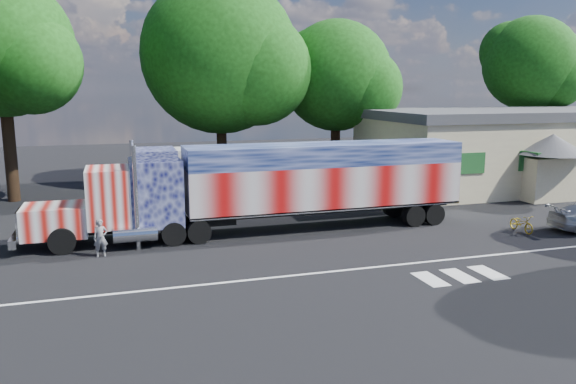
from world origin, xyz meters
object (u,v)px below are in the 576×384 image
object	(u,v)px
bicycle	(522,223)
tree_n_mid	(223,56)
tree_far_ne	(532,64)
woman	(100,238)
tree_nw_a	(3,47)
semi_truck	(274,184)
coach_bus	(233,174)
tree_ne_a	(338,76)

from	to	relation	value
bicycle	tree_n_mid	world-z (taller)	tree_n_mid
bicycle	tree_far_ne	bearing A→B (deg)	50.43
woman	tree_nw_a	bearing A→B (deg)	104.53
semi_truck	tree_far_ne	xyz separation A→B (m)	(26.48, 14.76, 6.36)
woman	tree_n_mid	size ratio (longest dim) A/B	0.11
woman	bicycle	size ratio (longest dim) A/B	0.97
coach_bus	tree_n_mid	distance (m)	10.25
tree_nw_a	tree_ne_a	bearing A→B (deg)	6.25
semi_truck	woman	xyz separation A→B (m)	(-7.71, -1.88, -1.47)
bicycle	tree_n_mid	bearing A→B (deg)	120.97
coach_bus	tree_far_ne	distance (m)	28.88
semi_truck	tree_far_ne	distance (m)	30.97
tree_far_ne	tree_ne_a	size ratio (longest dim) A/B	1.09
coach_bus	bicycle	xyz separation A→B (m)	(11.47, -10.63, -1.29)
coach_bus	woman	bearing A→B (deg)	-128.98
bicycle	tree_n_mid	size ratio (longest dim) A/B	0.11
bicycle	tree_n_mid	xyz separation A→B (m)	(-10.52, 17.96, 8.39)
semi_truck	tree_nw_a	xyz separation A→B (m)	(-12.70, 11.48, 6.71)
tree_ne_a	bicycle	bearing A→B (deg)	-82.92
semi_truck	coach_bus	bearing A→B (deg)	93.99
tree_n_mid	tree_nw_a	bearing A→B (deg)	-167.66
coach_bus	tree_ne_a	bearing A→B (deg)	36.17
tree_ne_a	tree_n_mid	bearing A→B (deg)	176.41
tree_n_mid	tree_ne_a	bearing A→B (deg)	-3.59
tree_far_ne	tree_n_mid	bearing A→B (deg)	-179.13
tree_far_ne	woman	bearing A→B (deg)	-154.04
bicycle	tree_ne_a	size ratio (longest dim) A/B	0.14
woman	tree_ne_a	distance (m)	23.78
semi_truck	woman	world-z (taller)	semi_truck
tree_nw_a	tree_ne_a	distance (m)	21.69
semi_truck	bicycle	distance (m)	11.69
bicycle	tree_n_mid	distance (m)	22.44
semi_truck	tree_ne_a	bearing A→B (deg)	57.51
tree_far_ne	tree_n_mid	xyz separation A→B (m)	(-26.02, -0.39, 0.21)
bicycle	woman	bearing A→B (deg)	175.38
woman	bicycle	distance (m)	18.77
woman	bicycle	xyz separation A→B (m)	(18.69, -1.71, -0.35)
tree_ne_a	tree_n_mid	world-z (taller)	tree_n_mid
coach_bus	tree_nw_a	distance (m)	14.88
tree_nw_a	tree_n_mid	bearing A→B (deg)	12.34
semi_truck	coach_bus	xyz separation A→B (m)	(-0.49, 7.04, -0.53)
coach_bus	tree_nw_a	bearing A→B (deg)	160.00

